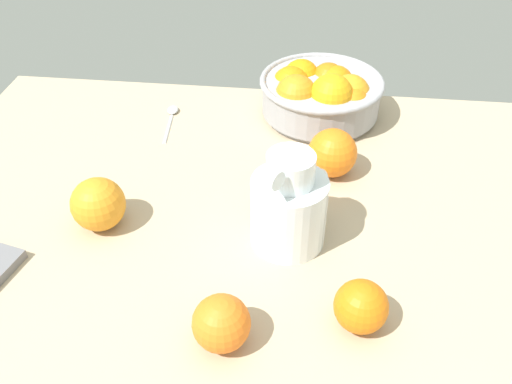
{
  "coord_description": "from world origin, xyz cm",
  "views": [
    {
      "loc": [
        4.06,
        -61.47,
        60.05
      ],
      "look_at": [
        -3.06,
        1.79,
        7.53
      ],
      "focal_mm": 38.45,
      "sensor_mm": 36.0,
      "label": 1
    }
  ],
  "objects_px": {
    "juice_pitcher": "(289,213)",
    "loose_orange_2": "(361,306)",
    "loose_orange_0": "(221,323)",
    "fruit_bowl": "(321,93)",
    "spoon": "(171,117)",
    "loose_orange_1": "(332,153)",
    "loose_orange_3": "(98,205)"
  },
  "relations": [
    {
      "from": "loose_orange_2",
      "to": "loose_orange_3",
      "type": "bearing_deg",
      "value": 159.78
    },
    {
      "from": "loose_orange_2",
      "to": "loose_orange_0",
      "type": "bearing_deg",
      "value": -164.83
    },
    {
      "from": "juice_pitcher",
      "to": "loose_orange_0",
      "type": "xyz_separation_m",
      "value": [
        -0.07,
        -0.19,
        -0.02
      ]
    },
    {
      "from": "loose_orange_1",
      "to": "loose_orange_2",
      "type": "relative_size",
      "value": 1.21
    },
    {
      "from": "juice_pitcher",
      "to": "loose_orange_1",
      "type": "bearing_deg",
      "value": 70.29
    },
    {
      "from": "fruit_bowl",
      "to": "loose_orange_0",
      "type": "bearing_deg",
      "value": -101.1
    },
    {
      "from": "loose_orange_2",
      "to": "spoon",
      "type": "bearing_deg",
      "value": 127.63
    },
    {
      "from": "juice_pitcher",
      "to": "spoon",
      "type": "relative_size",
      "value": 1.23
    },
    {
      "from": "loose_orange_0",
      "to": "spoon",
      "type": "height_order",
      "value": "loose_orange_0"
    },
    {
      "from": "loose_orange_0",
      "to": "loose_orange_1",
      "type": "height_order",
      "value": "loose_orange_1"
    },
    {
      "from": "juice_pitcher",
      "to": "loose_orange_0",
      "type": "relative_size",
      "value": 2.21
    },
    {
      "from": "loose_orange_1",
      "to": "loose_orange_0",
      "type": "bearing_deg",
      "value": -109.89
    },
    {
      "from": "loose_orange_2",
      "to": "loose_orange_3",
      "type": "xyz_separation_m",
      "value": [
        -0.4,
        0.15,
        0.01
      ]
    },
    {
      "from": "loose_orange_1",
      "to": "loose_orange_3",
      "type": "height_order",
      "value": "loose_orange_1"
    },
    {
      "from": "fruit_bowl",
      "to": "spoon",
      "type": "relative_size",
      "value": 1.84
    },
    {
      "from": "juice_pitcher",
      "to": "spoon",
      "type": "distance_m",
      "value": 0.42
    },
    {
      "from": "fruit_bowl",
      "to": "spoon",
      "type": "xyz_separation_m",
      "value": [
        -0.3,
        -0.05,
        -0.05
      ]
    },
    {
      "from": "loose_orange_1",
      "to": "spoon",
      "type": "relative_size",
      "value": 0.64
    },
    {
      "from": "loose_orange_0",
      "to": "fruit_bowl",
      "type": "bearing_deg",
      "value": 78.9
    },
    {
      "from": "fruit_bowl",
      "to": "loose_orange_1",
      "type": "relative_size",
      "value": 2.87
    },
    {
      "from": "juice_pitcher",
      "to": "spoon",
      "type": "bearing_deg",
      "value": 128.61
    },
    {
      "from": "loose_orange_1",
      "to": "loose_orange_3",
      "type": "distance_m",
      "value": 0.41
    },
    {
      "from": "juice_pitcher",
      "to": "loose_orange_0",
      "type": "height_order",
      "value": "juice_pitcher"
    },
    {
      "from": "spoon",
      "to": "loose_orange_0",
      "type": "bearing_deg",
      "value": -69.92
    },
    {
      "from": "loose_orange_0",
      "to": "loose_orange_3",
      "type": "xyz_separation_m",
      "value": [
        -0.23,
        0.2,
        0.01
      ]
    },
    {
      "from": "fruit_bowl",
      "to": "loose_orange_2",
      "type": "relative_size",
      "value": 3.46
    },
    {
      "from": "juice_pitcher",
      "to": "loose_orange_2",
      "type": "height_order",
      "value": "juice_pitcher"
    },
    {
      "from": "juice_pitcher",
      "to": "loose_orange_2",
      "type": "relative_size",
      "value": 2.31
    },
    {
      "from": "juice_pitcher",
      "to": "loose_orange_2",
      "type": "distance_m",
      "value": 0.18
    },
    {
      "from": "juice_pitcher",
      "to": "loose_orange_3",
      "type": "xyz_separation_m",
      "value": [
        -0.3,
        0.0,
        -0.02
      ]
    },
    {
      "from": "juice_pitcher",
      "to": "loose_orange_1",
      "type": "xyz_separation_m",
      "value": [
        0.07,
        0.18,
        -0.01
      ]
    },
    {
      "from": "fruit_bowl",
      "to": "juice_pitcher",
      "type": "bearing_deg",
      "value": -96.2
    }
  ]
}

